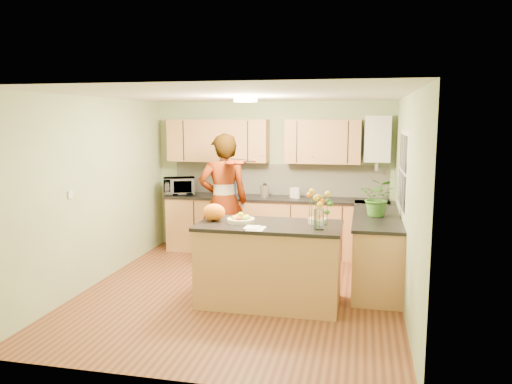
# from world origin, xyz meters

# --- Properties ---
(floor) EXTENTS (4.50, 4.50, 0.00)m
(floor) POSITION_xyz_m (0.00, 0.00, 0.00)
(floor) COLOR #562B18
(floor) RESTS_ON ground
(ceiling) EXTENTS (4.00, 4.50, 0.02)m
(ceiling) POSITION_xyz_m (0.00, 0.00, 2.50)
(ceiling) COLOR silver
(ceiling) RESTS_ON wall_back
(wall_back) EXTENTS (4.00, 0.02, 2.50)m
(wall_back) POSITION_xyz_m (0.00, 2.25, 1.25)
(wall_back) COLOR #8EA274
(wall_back) RESTS_ON floor
(wall_front) EXTENTS (4.00, 0.02, 2.50)m
(wall_front) POSITION_xyz_m (0.00, -2.25, 1.25)
(wall_front) COLOR #8EA274
(wall_front) RESTS_ON floor
(wall_left) EXTENTS (0.02, 4.50, 2.50)m
(wall_left) POSITION_xyz_m (-2.00, 0.00, 1.25)
(wall_left) COLOR #8EA274
(wall_left) RESTS_ON floor
(wall_right) EXTENTS (0.02, 4.50, 2.50)m
(wall_right) POSITION_xyz_m (2.00, 0.00, 1.25)
(wall_right) COLOR #8EA274
(wall_right) RESTS_ON floor
(back_counter) EXTENTS (3.64, 0.62, 0.94)m
(back_counter) POSITION_xyz_m (0.10, 1.95, 0.47)
(back_counter) COLOR #AE7345
(back_counter) RESTS_ON floor
(right_counter) EXTENTS (0.62, 2.24, 0.94)m
(right_counter) POSITION_xyz_m (1.70, 0.85, 0.47)
(right_counter) COLOR #AE7345
(right_counter) RESTS_ON floor
(splashback) EXTENTS (3.60, 0.02, 0.52)m
(splashback) POSITION_xyz_m (0.10, 2.23, 1.20)
(splashback) COLOR beige
(splashback) RESTS_ON back_counter
(upper_cabinets) EXTENTS (3.20, 0.34, 0.70)m
(upper_cabinets) POSITION_xyz_m (-0.18, 2.08, 1.85)
(upper_cabinets) COLOR #AE7345
(upper_cabinets) RESTS_ON wall_back
(boiler) EXTENTS (0.40, 0.30, 0.86)m
(boiler) POSITION_xyz_m (1.70, 2.09, 1.90)
(boiler) COLOR silver
(boiler) RESTS_ON wall_back
(window_right) EXTENTS (0.01, 1.30, 1.05)m
(window_right) POSITION_xyz_m (1.99, 0.60, 1.55)
(window_right) COLOR silver
(window_right) RESTS_ON wall_right
(light_switch) EXTENTS (0.02, 0.09, 0.09)m
(light_switch) POSITION_xyz_m (-1.99, -0.60, 1.30)
(light_switch) COLOR silver
(light_switch) RESTS_ON wall_left
(ceiling_lamp) EXTENTS (0.30, 0.30, 0.07)m
(ceiling_lamp) POSITION_xyz_m (0.00, 0.30, 2.46)
(ceiling_lamp) COLOR #FFEABF
(ceiling_lamp) RESTS_ON ceiling
(peninsula_island) EXTENTS (1.71, 0.87, 0.98)m
(peninsula_island) POSITION_xyz_m (0.43, -0.29, 0.49)
(peninsula_island) COLOR #AE7345
(peninsula_island) RESTS_ON floor
(fruit_dish) EXTENTS (0.33, 0.33, 0.12)m
(fruit_dish) POSITION_xyz_m (0.08, -0.29, 1.03)
(fruit_dish) COLOR beige
(fruit_dish) RESTS_ON peninsula_island
(orange_bowl) EXTENTS (0.21, 0.21, 0.12)m
(orange_bowl) POSITION_xyz_m (0.98, -0.14, 1.03)
(orange_bowl) COLOR beige
(orange_bowl) RESTS_ON peninsula_island
(flower_vase) EXTENTS (0.28, 0.28, 0.51)m
(flower_vase) POSITION_xyz_m (1.03, -0.47, 1.32)
(flower_vase) COLOR silver
(flower_vase) RESTS_ON peninsula_island
(orange_bag) EXTENTS (0.34, 0.31, 0.21)m
(orange_bag) POSITION_xyz_m (-0.27, -0.24, 1.08)
(orange_bag) COLOR orange
(orange_bag) RESTS_ON peninsula_island
(papers) EXTENTS (0.20, 0.27, 0.01)m
(papers) POSITION_xyz_m (0.33, -0.59, 0.98)
(papers) COLOR white
(papers) RESTS_ON peninsula_island
(violinist) EXTENTS (0.86, 0.72, 2.00)m
(violinist) POSITION_xyz_m (-0.51, 1.02, 1.00)
(violinist) COLOR #D8A284
(violinist) RESTS_ON floor
(violin) EXTENTS (0.66, 0.57, 0.16)m
(violin) POSITION_xyz_m (-0.31, 0.80, 1.60)
(violin) COLOR #4C1504
(violin) RESTS_ON violinist
(microwave) EXTENTS (0.61, 0.52, 0.29)m
(microwave) POSITION_xyz_m (-1.55, 1.91, 1.08)
(microwave) COLOR silver
(microwave) RESTS_ON back_counter
(blue_box) EXTENTS (0.27, 0.20, 0.22)m
(blue_box) POSITION_xyz_m (-0.73, 1.98, 1.05)
(blue_box) COLOR navy
(blue_box) RESTS_ON back_counter
(kettle) EXTENTS (0.14, 0.14, 0.27)m
(kettle) POSITION_xyz_m (-0.07, 1.94, 1.05)
(kettle) COLOR silver
(kettle) RESTS_ON back_counter
(jar_cream) EXTENTS (0.13, 0.13, 0.16)m
(jar_cream) POSITION_xyz_m (0.39, 1.98, 1.02)
(jar_cream) COLOR beige
(jar_cream) RESTS_ON back_counter
(jar_white) EXTENTS (0.13, 0.13, 0.18)m
(jar_white) POSITION_xyz_m (0.46, 1.95, 1.03)
(jar_white) COLOR silver
(jar_white) RESTS_ON back_counter
(potted_plant) EXTENTS (0.54, 0.50, 0.50)m
(potted_plant) POSITION_xyz_m (1.70, 0.66, 1.19)
(potted_plant) COLOR #396F25
(potted_plant) RESTS_ON right_counter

